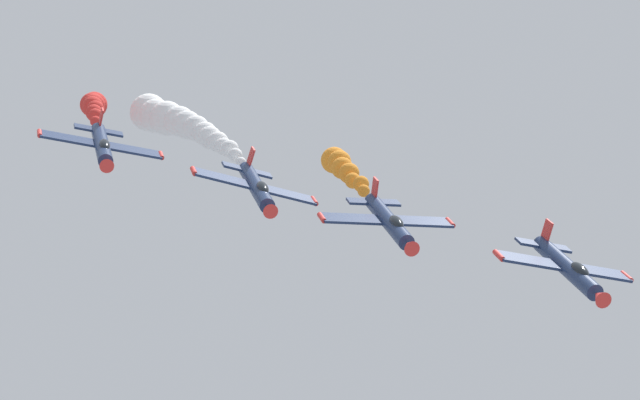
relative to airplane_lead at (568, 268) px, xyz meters
The scene contains 7 objects.
airplane_lead is the anchor object (origin of this frame).
airplane_left_inner 12.73m from the airplane_lead, 40.86° to the right, with size 9.54×10.35×2.59m.
smoke_trail_left_inner 24.15m from the airplane_lead, 66.61° to the right, with size 2.14×11.29×2.32m.
airplane_right_inner 23.25m from the airplane_lead, 40.72° to the right, with size 9.20×10.35×3.45m.
smoke_trail_right_inner 42.45m from the airplane_lead, 60.21° to the right, with size 7.27×21.51×3.44m.
airplane_left_outer 36.05m from the airplane_lead, 38.73° to the right, with size 9.35×10.35×3.18m.
smoke_trail_left_outer 47.62m from the airplane_lead, 54.36° to the right, with size 2.50×14.26×3.52m.
Camera 1 is at (19.07, 85.43, 167.52)m, focal length 73.84 mm.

